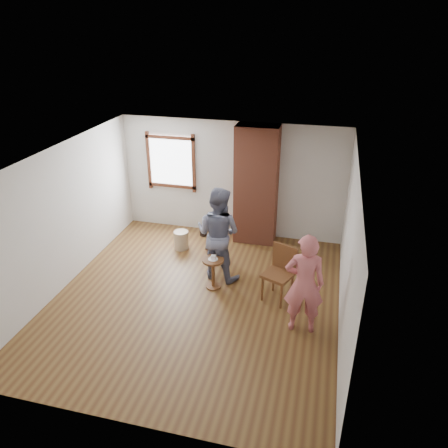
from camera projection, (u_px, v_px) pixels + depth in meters
The scene contains 12 objects.
ground at pixel (196, 298), 7.85m from camera, with size 5.50×5.50×0.00m, color brown.
room_shell at pixel (201, 192), 7.61m from camera, with size 5.04×5.52×2.62m.
brick_chimney at pixel (256, 186), 9.34m from camera, with size 0.90×0.50×2.60m, color #A6533A.
stoneware_crock at pixel (181, 240), 9.44m from camera, with size 0.31×0.31×0.40m, color tan.
dark_pot at pixel (203, 232), 10.04m from camera, with size 0.16×0.16×0.16m, color black.
dining_chair_left at pixel (218, 242), 8.82m from camera, with size 0.39×0.39×0.81m.
dining_chair_right at pixel (281, 270), 7.65m from camera, with size 0.62×0.62×1.01m.
side_table at pixel (213, 268), 8.01m from camera, with size 0.40×0.40×0.60m.
cake_plate at pixel (213, 259), 7.92m from camera, with size 0.18×0.18×0.01m, color white.
cake_slice at pixel (214, 257), 7.90m from camera, with size 0.08×0.07×0.06m, color white.
man at pixel (218, 234), 8.15m from camera, with size 0.89×0.69×1.83m, color #141737.
person_pink at pixel (304, 284), 6.74m from camera, with size 0.62×0.41×1.71m, color #D0686D.
Camera 1 is at (2.07, -6.16, 4.63)m, focal length 35.00 mm.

